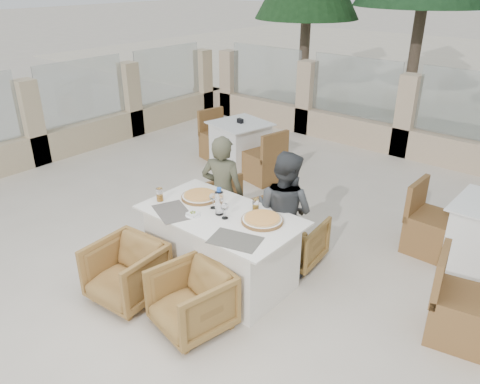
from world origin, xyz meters
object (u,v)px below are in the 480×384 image
Objects in this scene: water_bottle at (219,201)px; wine_glass_near at (225,210)px; pizza_left at (200,196)px; dining_table at (221,247)px; beer_glass_right at (256,205)px; bg_table_a at (240,146)px; armchair_far_left at (234,213)px; beer_glass_left at (160,195)px; pizza_right at (262,219)px; armchair_far_right at (296,239)px; armchair_near_right at (191,300)px; diner_right at (284,213)px; diner_left at (223,193)px; wine_glass_centre at (213,200)px; olive_dish at (193,214)px; armchair_near_left at (126,272)px.

water_bottle reaches higher than wine_glass_near.
dining_table is at bearing -17.15° from pizza_left.
bg_table_a is at bearing 132.86° from beer_glass_right.
armchair_far_left is at bearing 121.34° from water_bottle.
pizza_right is at bearing 16.53° from beer_glass_left.
armchair_far_right is at bearing 42.26° from beer_glass_left.
armchair_near_right is (0.29, -0.70, -0.62)m from water_bottle.
dining_table is 0.60m from pizza_right.
armchair_near_right is 1.35m from diner_right.
beer_glass_right is at bearing 63.71° from diner_right.
wine_glass_near is (-0.32, -0.18, 0.07)m from pizza_right.
pizza_left reaches higher than armchair_near_right.
armchair_far_right is at bearing 70.16° from wine_glass_near.
pizza_right is at bearing 133.80° from diner_left.
armchair_far_right is (0.79, 0.66, -0.53)m from pizza_left.
beer_glass_right is at bearing 137.46° from diner_left.
diner_left is (-0.67, 0.25, -0.16)m from beer_glass_right.
beer_glass_right is (0.23, 0.28, -0.08)m from water_bottle.
water_bottle reaches higher than dining_table.
diner_left reaches higher than pizza_left.
armchair_far_left is at bearing 114.68° from wine_glass_centre.
bg_table_a is (-1.36, 1.93, -0.29)m from diner_left.
pizza_left is at bearing 110.66° from armchair_far_left.
armchair_far_left is (-0.45, 0.74, -0.58)m from water_bottle.
wine_glass_near is at bearing -112.96° from beer_glass_right.
armchair_near_right is 0.48× the size of diner_right.
olive_dish is (-0.41, -0.47, -0.04)m from beer_glass_right.
wine_glass_centre is 1.04m from armchair_near_right.
water_bottle is at bearing -160.56° from pizza_right.
armchair_far_left is 0.45× the size of bg_table_a.
diner_right is at bearing 31.13° from pizza_left.
diner_right is at bearing 66.81° from wine_glass_near.
water_bottle is 0.73m from diner_right.
wine_glass_centre is at bearing 62.98° from armchair_near_left.
beer_glass_left reaches higher than armchair_near_left.
dining_table is 0.53m from water_bottle.
wine_glass_near is at bearing 30.23° from olive_dish.
water_bottle is at bearing 137.08° from armchair_far_left.
wine_glass_near is at bearing 64.75° from armchair_far_right.
beer_glass_left reaches higher than olive_dish.
wine_glass_near is 0.14× the size of diner_left.
olive_dish is 0.85m from armchair_near_right.
olive_dish is 0.17× the size of armchair_near_left.
pizza_right is (0.41, 0.14, 0.41)m from dining_table.
wine_glass_near is 0.28× the size of armchair_near_left.
wine_glass_centre is 0.58m from beer_glass_left.
diner_right is at bearing 58.43° from water_bottle.
water_bottle reaches higher than pizza_right.
armchair_near_right is at bearing 80.51° from armchair_far_right.
diner_right is at bearing 36.54° from beer_glass_left.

